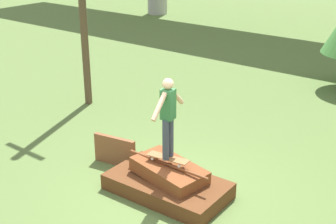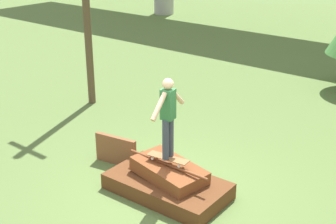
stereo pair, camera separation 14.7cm
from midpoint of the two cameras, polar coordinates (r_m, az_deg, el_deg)
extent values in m
plane|color=#567038|center=(8.94, 0.39, -9.85)|extent=(80.00, 80.00, 0.00)
cube|color=#5B3319|center=(8.86, 0.39, -9.01)|extent=(2.28, 1.30, 0.31)
cube|color=brown|center=(8.76, 0.61, -7.22)|extent=(1.51, 1.00, 0.35)
cylinder|color=brown|center=(8.64, 0.40, -6.40)|extent=(1.79, 0.06, 0.06)
cube|color=brown|center=(9.86, -5.95, -4.68)|extent=(0.97, 0.25, 0.63)
cube|color=brown|center=(8.64, 0.49, -5.59)|extent=(0.84, 0.32, 0.01)
cylinder|color=silver|center=(8.61, 2.44, -6.12)|extent=(0.06, 0.04, 0.05)
cylinder|color=silver|center=(8.47, 1.86, -6.61)|extent=(0.06, 0.04, 0.05)
cylinder|color=silver|center=(8.86, -0.81, -5.23)|extent=(0.06, 0.04, 0.05)
cylinder|color=silver|center=(8.73, -1.43, -5.69)|extent=(0.06, 0.04, 0.05)
cylinder|color=#383D4C|center=(8.53, 0.79, -3.03)|extent=(0.12, 0.12, 0.77)
cylinder|color=#383D4C|center=(8.40, 0.20, -3.45)|extent=(0.12, 0.12, 0.77)
cube|color=#2D6638|center=(8.20, 0.51, 0.95)|extent=(0.25, 0.24, 0.56)
sphere|color=tan|center=(8.08, 0.52, 3.44)|extent=(0.20, 0.20, 0.20)
cylinder|color=tan|center=(8.43, 1.57, 1.94)|extent=(0.15, 0.47, 0.43)
cylinder|color=tan|center=(7.94, -0.60, 0.66)|extent=(0.15, 0.47, 0.43)
camera|label=1|loc=(0.07, -89.49, 0.21)|focal=50.00mm
camera|label=2|loc=(0.07, 90.51, -0.21)|focal=50.00mm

